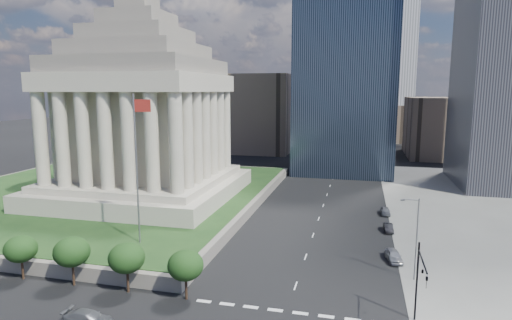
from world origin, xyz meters
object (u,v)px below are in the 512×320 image
(war_memorial, at_px, (141,95))
(flagpole, at_px, (137,161))
(street_lamp_north, at_px, (415,234))
(parked_sedan_far, at_px, (385,211))
(suv_grey, at_px, (88,319))
(parked_sedan_near, at_px, (394,256))
(parked_sedan_mid, at_px, (388,228))
(traffic_signal_ne, at_px, (420,277))

(war_memorial, distance_m, flagpole, 28.16)
(street_lamp_north, xyz_separation_m, parked_sedan_far, (-1.83, 27.38, -4.98))
(parked_sedan_far, bearing_deg, suv_grey, -124.56)
(parked_sedan_near, relative_size, parked_sedan_far, 1.09)
(parked_sedan_mid, xyz_separation_m, parked_sedan_far, (0.00, 9.73, 0.06))
(flagpole, height_order, parked_sedan_near, flagpole)
(parked_sedan_far, bearing_deg, parked_sedan_mid, -91.62)
(war_memorial, xyz_separation_m, traffic_signal_ne, (46.50, -34.30, -16.15))
(war_memorial, relative_size, parked_sedan_mid, 10.47)
(street_lamp_north, bearing_deg, traffic_signal_ne, -94.19)
(street_lamp_north, bearing_deg, war_memorial, 154.08)
(parked_sedan_far, bearing_deg, parked_sedan_near, -91.62)
(war_memorial, bearing_deg, parked_sedan_near, -21.21)
(traffic_signal_ne, height_order, suv_grey, traffic_signal_ne)
(war_memorial, relative_size, parked_sedan_far, 9.80)
(war_memorial, relative_size, flagpole, 1.95)
(flagpole, relative_size, parked_sedan_mid, 5.37)
(parked_sedan_near, bearing_deg, parked_sedan_mid, 80.25)
(street_lamp_north, xyz_separation_m, parked_sedan_near, (-1.83, 5.34, -4.92))
(traffic_signal_ne, relative_size, parked_sedan_near, 1.84)
(traffic_signal_ne, relative_size, parked_sedan_mid, 2.15)
(parked_sedan_mid, bearing_deg, traffic_signal_ne, -91.57)
(traffic_signal_ne, bearing_deg, suv_grey, -167.30)
(flagpole, bearing_deg, parked_sedan_mid, 29.24)
(street_lamp_north, xyz_separation_m, suv_grey, (-31.36, -18.19, -4.93))
(flagpole, bearing_deg, parked_sedan_near, 10.78)
(suv_grey, distance_m, parked_sedan_near, 37.76)
(flagpole, distance_m, parked_sedan_near, 36.11)
(parked_sedan_mid, bearing_deg, street_lamp_north, -87.63)
(suv_grey, distance_m, parked_sedan_mid, 46.44)
(flagpole, relative_size, street_lamp_north, 2.00)
(parked_sedan_far, bearing_deg, flagpole, -141.20)
(flagpole, height_order, parked_sedan_far, flagpole)
(flagpole, distance_m, suv_grey, 21.52)
(traffic_signal_ne, distance_m, suv_grey, 31.62)
(parked_sedan_near, bearing_deg, street_lamp_north, -80.86)
(suv_grey, bearing_deg, parked_sedan_far, -31.09)
(traffic_signal_ne, bearing_deg, street_lamp_north, 85.81)
(suv_grey, bearing_deg, war_memorial, 23.04)
(war_memorial, distance_m, traffic_signal_ne, 60.00)
(street_lamp_north, distance_m, suv_grey, 36.58)
(war_memorial, distance_m, parked_sedan_mid, 50.31)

